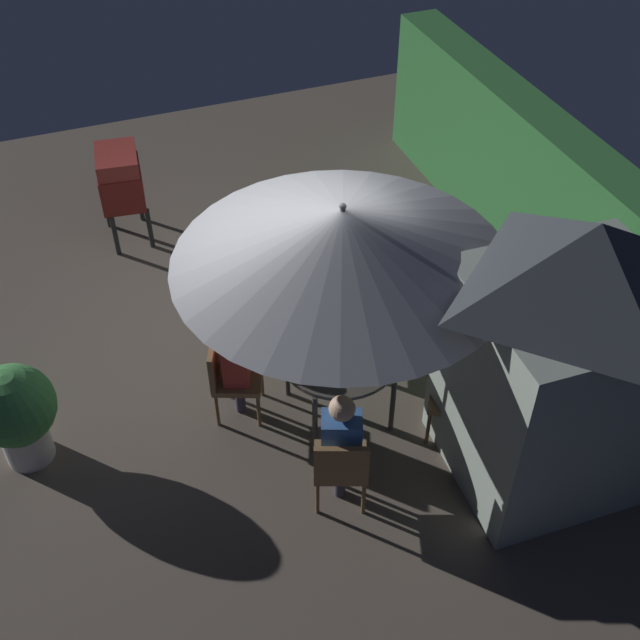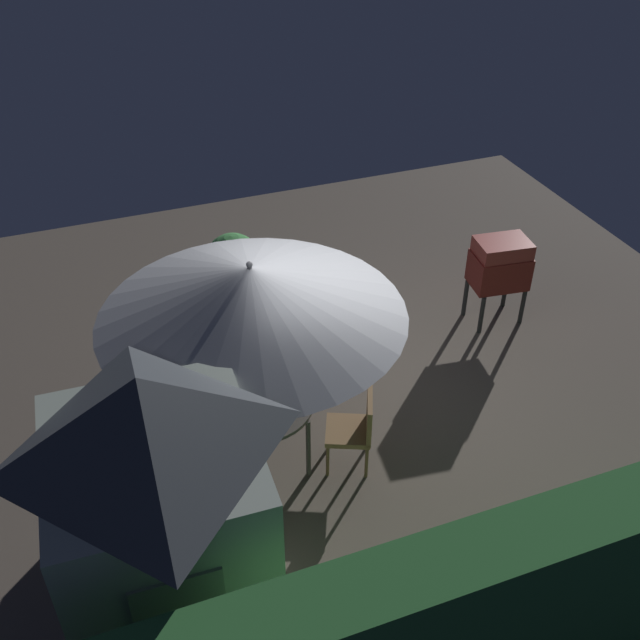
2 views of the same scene
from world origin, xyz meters
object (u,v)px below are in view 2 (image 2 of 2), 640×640
object	(u,v)px
chair_near_shed	(268,358)
chair_toward_house	(357,426)
person_in_blue	(161,403)
bbq_grill	(500,265)
person_in_red	(266,345)
patio_table	(259,408)
chair_toward_hedge	(222,512)
potted_plant_by_shed	(234,266)
garden_shed	(161,509)
patio_umbrella	(251,292)
chair_far_side	(156,422)

from	to	relation	value
chair_near_shed	chair_toward_house	distance (m)	1.47
chair_near_shed	person_in_blue	xyz separation A→B (m)	(1.31, 0.62, 0.26)
bbq_grill	person_in_red	world-z (taller)	person_in_red
patio_table	chair_toward_hedge	distance (m)	1.21
chair_toward_house	potted_plant_by_shed	distance (m)	3.33
garden_shed	bbq_grill	xyz separation A→B (m)	(-4.85, -2.87, -0.52)
chair_toward_hedge	person_in_blue	distance (m)	1.40
chair_toward_house	potted_plant_by_shed	bearing A→B (deg)	-83.12
patio_umbrella	person_in_blue	size ratio (longest dim) A/B	2.29
person_in_blue	potted_plant_by_shed	bearing A→B (deg)	-119.38
patio_table	chair_near_shed	size ratio (longest dim) A/B	1.24
chair_far_side	person_in_blue	bearing A→B (deg)	159.05
bbq_grill	chair_near_shed	bearing A→B (deg)	6.79
patio_umbrella	bbq_grill	bearing A→B (deg)	-159.50
garden_shed	chair_toward_hedge	distance (m)	1.14
chair_toward_house	patio_umbrella	bearing A→B (deg)	-23.80
patio_table	chair_toward_hedge	bearing A→B (deg)	56.48
patio_umbrella	bbq_grill	size ratio (longest dim) A/B	2.40
person_in_blue	patio_umbrella	bearing A→B (deg)	159.05
chair_toward_hedge	potted_plant_by_shed	xyz separation A→B (m)	(-1.17, -3.90, 0.10)
garden_shed	person_in_blue	distance (m)	1.97
chair_far_side	chair_toward_house	distance (m)	2.07
bbq_grill	chair_toward_hedge	bearing A→B (deg)	28.69
potted_plant_by_shed	person_in_red	size ratio (longest dim) A/B	0.85
bbq_grill	chair_toward_hedge	size ratio (longest dim) A/B	1.33
patio_umbrella	garden_shed	bearing A→B (deg)	51.45
chair_near_shed	potted_plant_by_shed	bearing A→B (deg)	-93.67
chair_near_shed	potted_plant_by_shed	size ratio (longest dim) A/B	0.84
patio_table	person_in_red	distance (m)	0.97
chair_near_shed	patio_table	bearing A→B (deg)	68.13
chair_far_side	patio_table	bearing A→B (deg)	159.05
bbq_grill	chair_toward_house	bearing A→B (deg)	32.90
chair_toward_house	person_in_red	bearing A→B (deg)	-66.87
patio_umbrella	person_in_red	world-z (taller)	patio_umbrella
patio_umbrella	chair_far_side	size ratio (longest dim) A/B	3.20
patio_table	chair_far_side	xyz separation A→B (m)	(1.00, -0.38, -0.20)
chair_far_side	person_in_blue	world-z (taller)	person_in_blue
person_in_red	patio_table	bearing A→B (deg)	68.13
garden_shed	patio_umbrella	distance (m)	2.08
bbq_grill	chair_toward_hedge	distance (m)	4.91
bbq_grill	potted_plant_by_shed	distance (m)	3.49
patio_table	chair_toward_hedge	size ratio (longest dim) A/B	1.24
potted_plant_by_shed	person_in_blue	world-z (taller)	person_in_blue
person_in_blue	chair_toward_hedge	bearing A→B (deg)	101.13
chair_toward_house	person_in_blue	xyz separation A→B (m)	(1.84, -0.76, 0.26)
chair_far_side	chair_toward_hedge	xyz separation A→B (m)	(-0.34, 1.38, 0.00)
patio_table	person_in_blue	world-z (taller)	person_in_blue
garden_shed	bbq_grill	distance (m)	5.66
chair_toward_hedge	person_in_blue	xyz separation A→B (m)	(0.26, -1.34, 0.26)
patio_table	person_in_blue	distance (m)	0.99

